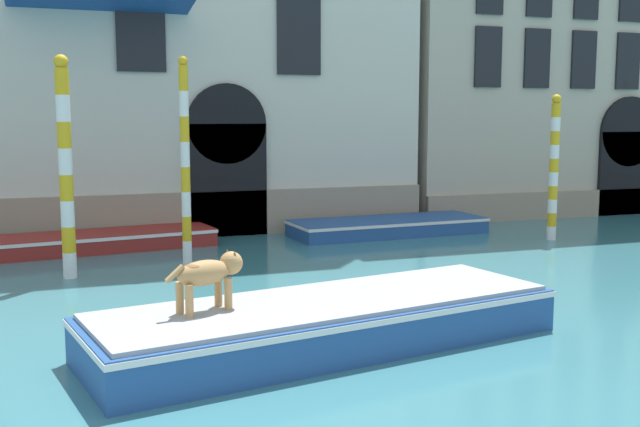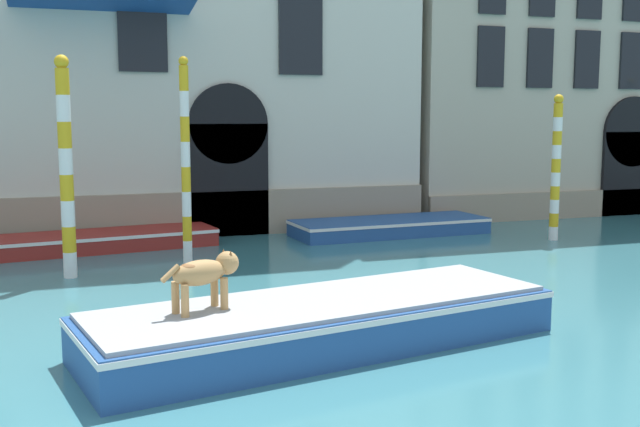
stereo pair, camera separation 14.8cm
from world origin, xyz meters
TOP-DOWN VIEW (x-y plane):
  - palazzo_right at (16.35, 19.50)m, footprint 10.92×6.13m
  - boat_foreground at (3.95, 6.30)m, footprint 7.11×3.34m
  - dog_on_deck at (2.25, 6.22)m, footprint 1.11×0.63m
  - boat_moored_near_palazzo at (0.98, 15.34)m, footprint 6.47×2.43m
  - boat_moored_far at (9.03, 15.24)m, footprint 5.53×2.09m
  - mooring_pole_0 at (12.74, 12.98)m, footprint 0.25×0.25m
  - mooring_pole_1 at (3.06, 12.78)m, footprint 0.21×0.21m
  - mooring_pole_3 at (0.59, 12.27)m, footprint 0.28×0.28m

SIDE VIEW (x-z plane):
  - boat_moored_near_palazzo at x=0.98m, z-range 0.01..0.45m
  - boat_moored_far at x=9.03m, z-range 0.01..0.45m
  - boat_foreground at x=3.95m, z-range 0.02..0.70m
  - dog_on_deck at x=2.25m, z-range 0.80..1.58m
  - mooring_pole_0 at x=12.74m, z-range 0.02..3.84m
  - mooring_pole_3 at x=0.59m, z-range 0.02..4.47m
  - mooring_pole_1 at x=3.06m, z-range 0.02..4.54m
  - palazzo_right at x=16.35m, z-range -0.02..14.25m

